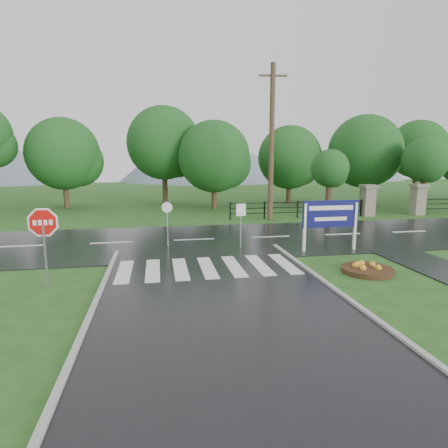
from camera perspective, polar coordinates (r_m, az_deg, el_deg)
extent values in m
plane|color=#24541C|center=(9.41, 1.63, -15.50)|extent=(120.00, 120.00, 0.00)
cube|color=black|center=(18.84, -4.54, -2.52)|extent=(90.00, 8.00, 0.04)
cube|color=black|center=(16.52, 28.82, -5.50)|extent=(2.20, 11.00, 0.04)
cube|color=silver|center=(13.96, -14.94, -7.00)|extent=(0.50, 2.80, 0.02)
cube|color=silver|center=(13.90, -10.80, -6.91)|extent=(0.50, 2.80, 0.02)
cube|color=silver|center=(13.92, -6.65, -6.77)|extent=(0.50, 2.80, 0.02)
cube|color=silver|center=(14.01, -2.54, -6.61)|extent=(0.50, 2.80, 0.02)
cube|color=silver|center=(14.17, 1.50, -6.41)|extent=(0.50, 2.80, 0.02)
cube|color=silver|center=(14.39, 5.42, -6.19)|extent=(0.50, 2.80, 0.02)
cube|color=silver|center=(14.69, 9.21, -5.95)|extent=(0.50, 2.80, 0.02)
cube|color=gray|center=(28.60, 21.05, 3.13)|extent=(0.80, 0.80, 2.00)
cube|color=#6B6659|center=(28.50, 21.19, 5.36)|extent=(1.00, 1.00, 0.24)
cube|color=gray|center=(30.85, 27.44, 3.12)|extent=(0.80, 0.80, 2.00)
cube|color=#6B6659|center=(30.76, 27.61, 5.19)|extent=(1.00, 1.00, 0.24)
cube|color=black|center=(26.36, 11.14, 1.77)|extent=(9.50, 0.05, 0.05)
cube|color=black|center=(26.31, 11.16, 2.52)|extent=(9.50, 0.05, 0.05)
cube|color=black|center=(26.27, 11.19, 3.28)|extent=(9.50, 0.05, 0.05)
cube|color=black|center=(25.01, 0.95, 1.99)|extent=(0.08, 0.08, 1.20)
cube|color=black|center=(28.39, 20.14, 2.33)|extent=(0.08, 0.08, 1.20)
cube|color=black|center=(31.20, 28.11, 2.39)|extent=(0.08, 0.08, 1.20)
sphere|color=slate|center=(80.03, -29.01, -4.71)|extent=(40.00, 40.00, 40.00)
sphere|color=slate|center=(76.97, -2.43, -6.21)|extent=(48.00, 48.00, 48.00)
sphere|color=slate|center=(84.20, 16.81, -2.20)|extent=(36.00, 36.00, 36.00)
cube|color=#939399|center=(12.77, -25.51, -4.75)|extent=(0.06, 0.06, 2.04)
cylinder|color=white|center=(12.57, -25.87, 0.22)|extent=(1.23, 0.02, 1.23)
cylinder|color=red|center=(12.55, -25.89, 0.21)|extent=(1.07, 0.03, 1.07)
cube|color=silver|center=(16.59, 12.18, -0.61)|extent=(0.11, 0.11, 2.15)
cube|color=silver|center=(17.62, 19.33, -0.34)|extent=(0.11, 0.11, 2.15)
cube|color=#0C0D52|center=(16.98, 15.95, 1.49)|extent=(2.59, 0.10, 1.18)
cube|color=white|center=(16.91, 16.05, 2.38)|extent=(2.05, 0.04, 0.19)
cube|color=white|center=(16.98, 15.97, 0.76)|extent=(1.51, 0.03, 0.16)
cylinder|color=#332111|center=(14.48, 21.02, -6.59)|extent=(1.82, 1.82, 0.18)
cube|color=#939399|center=(16.96, 2.57, -0.55)|extent=(0.04, 0.04, 1.93)
cube|color=white|center=(16.81, 2.61, 2.16)|extent=(0.45, 0.10, 0.56)
cylinder|color=#939399|center=(17.41, -8.61, -0.34)|extent=(0.06, 0.06, 1.96)
cylinder|color=white|center=(17.26, -8.68, 2.52)|extent=(0.49, 0.09, 0.49)
cylinder|color=#473523|center=(24.95, 7.25, 12.00)|extent=(0.33, 0.33, 9.98)
cube|color=brown|center=(25.46, 7.47, 21.52)|extent=(1.77, 0.34, 0.11)
cylinder|color=#3D2B1C|center=(28.79, 15.64, 4.27)|extent=(0.39, 0.39, 2.81)
sphere|color=#174B1B|center=(28.67, 15.83, 8.18)|extent=(2.77, 2.77, 2.77)
cylinder|color=#3D2B1C|center=(32.90, 28.04, 4.58)|extent=(0.43, 0.43, 3.31)
sphere|color=#174B1B|center=(32.81, 28.37, 8.61)|extent=(3.44, 3.44, 3.44)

